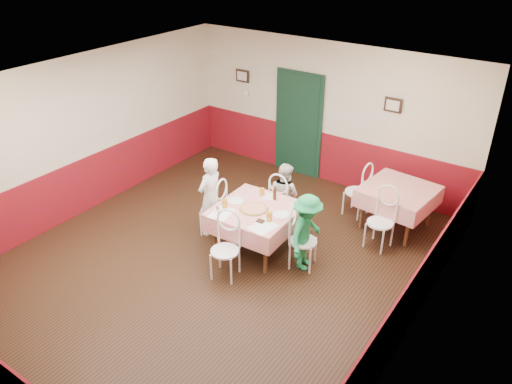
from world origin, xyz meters
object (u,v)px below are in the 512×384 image
Objects in this scene: second_table at (396,208)px; chair_second_a at (357,192)px; chair_far at (283,203)px; wallet at (260,221)px; chair_right at (303,241)px; glass_c at (262,192)px; chair_near at (225,251)px; pizza at (254,208)px; beer_bottle at (275,194)px; glass_b at (269,217)px; diner_far at (284,195)px; diner_left at (210,197)px; chair_second_b at (380,223)px; glass_a at (225,204)px; chair_left at (213,210)px; diner_right at (307,233)px; main_table at (256,229)px.

chair_second_a reaches higher than second_table.
wallet is (0.31, -1.14, 0.32)m from chair_far.
chair_right is at bearing -111.70° from second_table.
chair_near is at bearing -81.92° from glass_c.
beer_bottle is at bearing 76.80° from pizza.
chair_far is 5.90× the size of glass_b.
diner_far is (-0.31, 1.19, -0.19)m from wallet.
chair_second_b is at bearing 119.87° from diner_left.
second_table is at bearing 57.09° from wallet.
glass_c is 0.80m from wallet.
pizza is (-1.62, -1.23, 0.32)m from chair_second_b.
beer_bottle reaches higher than glass_a.
pizza is (-0.86, -0.08, 0.32)m from chair_right.
chair_right is 0.92m from pizza.
wallet is (0.25, 0.56, 0.32)m from chair_near.
diner_right is (1.75, 0.06, 0.17)m from chair_left.
chair_left is at bearing 151.69° from glass_a.
diner_right reaches higher than glass_c.
chair_second_b is at bearing 37.55° from chair_near.
beer_bottle reaches higher than glass_b.
chair_second_a is 2.65m from diner_left.
chair_second_b is 0.77× the size of diner_far.
chair_second_b is at bearing -36.62° from diner_right.
wallet is (0.19, -0.68, -0.10)m from beer_bottle.
wallet is (-1.32, -1.47, 0.32)m from chair_second_b.
pizza reaches higher than main_table.
diner_far reaches higher than glass_a.
chair_second_b is 1.76m from beer_bottle.
wallet is at bearing -45.79° from main_table.
glass_b is at bearing -27.70° from main_table.
chair_right is at bearing -116.92° from chair_second_b.
main_table is at bearing 152.30° from glass_b.
glass_a is 0.56m from diner_left.
chair_far is at bearing 77.43° from chair_near.
diner_far reaches higher than chair_second_a.
chair_second_a is (0.01, 1.90, 0.00)m from chair_right.
chair_left is 1.20m from chair_far.
glass_c is (-0.99, 0.36, 0.38)m from chair_right.
glass_a is (-0.41, -0.27, 0.46)m from main_table.
glass_c reaches higher than wallet.
chair_left is 1.30m from glass_b.
main_table is 0.85m from chair_left.
chair_near is at bearing -121.39° from chair_second_b.
glass_c is (0.70, 0.42, 0.38)m from chair_left.
chair_second_a reaches higher than wallet.
chair_near is at bearing 122.49° from chair_right.
main_table is 0.64m from beer_bottle.
chair_far reaches higher than pizza.
glass_b is (-1.23, -2.13, 0.46)m from second_table.
chair_left is at bearing 77.49° from chair_right.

